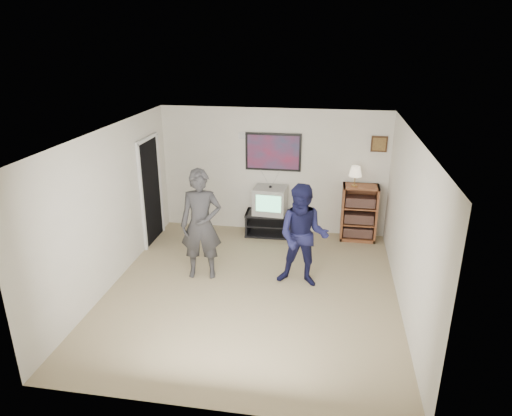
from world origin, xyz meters
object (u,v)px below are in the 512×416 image
(crt_television, at_px, (270,200))
(person_short, at_px, (303,236))
(person_tall, at_px, (201,225))
(bookshelf, at_px, (359,213))
(media_stand, at_px, (269,223))

(crt_television, xyz_separation_m, person_short, (0.77, -1.88, 0.11))
(crt_television, distance_m, person_tall, 2.07)
(bookshelf, height_order, person_tall, person_tall)
(media_stand, bearing_deg, bookshelf, -0.23)
(person_short, bearing_deg, bookshelf, 68.77)
(crt_television, bearing_deg, person_tall, -111.21)
(person_tall, xyz_separation_m, person_short, (1.65, -0.01, -0.08))
(crt_television, relative_size, bookshelf, 0.56)
(bookshelf, bearing_deg, person_tall, -143.83)
(person_tall, relative_size, person_short, 1.09)
(media_stand, height_order, crt_television, crt_television)
(bookshelf, relative_size, person_tall, 0.60)
(bookshelf, bearing_deg, person_short, -116.68)
(person_short, bearing_deg, crt_television, 117.73)
(person_short, bearing_deg, person_tall, -175.07)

